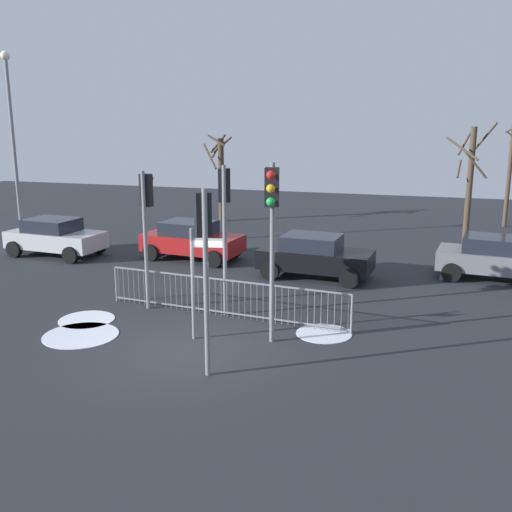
% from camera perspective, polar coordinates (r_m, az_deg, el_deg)
% --- Properties ---
extents(ground_plane, '(60.00, 60.00, 0.00)m').
position_cam_1_polar(ground_plane, '(14.22, -6.41, -8.96)').
color(ground_plane, '#26282D').
extents(traffic_light_rear_right, '(0.35, 0.56, 4.36)m').
position_cam_1_polar(traffic_light_rear_right, '(13.60, 1.54, 4.12)').
color(traffic_light_rear_right, slate).
rests_on(traffic_light_rear_right, ground).
extents(traffic_light_foreground_left, '(0.37, 0.55, 4.14)m').
position_cam_1_polar(traffic_light_foreground_left, '(15.88, -3.07, 4.87)').
color(traffic_light_foreground_left, slate).
rests_on(traffic_light_foreground_left, ground).
extents(traffic_light_mid_left, '(0.32, 0.57, 3.94)m').
position_cam_1_polar(traffic_light_mid_left, '(16.74, -10.55, 4.59)').
color(traffic_light_mid_left, slate).
rests_on(traffic_light_mid_left, ground).
extents(traffic_light_rear_left, '(0.44, 0.50, 4.00)m').
position_cam_1_polar(traffic_light_rear_left, '(12.08, -5.10, 1.62)').
color(traffic_light_rear_left, slate).
rests_on(traffic_light_rear_left, ground).
extents(direction_sign_post, '(0.78, 0.21, 2.79)m').
position_cam_1_polar(direction_sign_post, '(14.34, -5.90, -2.09)').
color(direction_sign_post, slate).
rests_on(direction_sign_post, ground).
extents(pedestrian_guard_railing, '(7.16, 0.80, 1.07)m').
position_cam_1_polar(pedestrian_guard_railing, '(16.17, -3.11, -4.01)').
color(pedestrian_guard_railing, slate).
rests_on(pedestrian_guard_railing, ground).
extents(car_grey_near, '(3.96, 2.27, 1.47)m').
position_cam_1_polar(car_grey_near, '(21.31, 22.22, -0.14)').
color(car_grey_near, slate).
rests_on(car_grey_near, ground).
extents(car_red_mid, '(3.96, 2.26, 1.47)m').
position_cam_1_polar(car_red_mid, '(22.75, -6.25, 1.59)').
color(car_red_mid, maroon).
rests_on(car_red_mid, ground).
extents(car_black_trailing, '(3.91, 2.15, 1.47)m').
position_cam_1_polar(car_black_trailing, '(20.10, 5.71, 0.04)').
color(car_black_trailing, black).
rests_on(car_black_trailing, ground).
extents(car_silver_far, '(3.92, 2.18, 1.47)m').
position_cam_1_polar(car_silver_far, '(24.53, -18.91, 1.81)').
color(car_silver_far, '#B2B5BA').
rests_on(car_silver_far, ground).
extents(street_lamp, '(0.36, 0.36, 7.83)m').
position_cam_1_polar(street_lamp, '(25.52, -22.54, 10.86)').
color(street_lamp, slate).
rests_on(street_lamp, ground).
extents(bare_tree_left, '(1.40, 1.60, 4.49)m').
position_cam_1_polar(bare_tree_left, '(30.88, -3.47, 7.84)').
color(bare_tree_left, '#473828').
rests_on(bare_tree_left, ground).
extents(bare_tree_centre, '(2.01, 2.02, 5.15)m').
position_cam_1_polar(bare_tree_centre, '(26.83, 20.00, 6.90)').
color(bare_tree_centre, '#473828').
rests_on(bare_tree_centre, ground).
extents(bare_tree_right, '(1.10, 1.20, 5.30)m').
position_cam_1_polar(bare_tree_right, '(31.71, 23.39, 7.54)').
color(bare_tree_right, '#473828').
rests_on(bare_tree_right, ground).
extents(snow_patch_kerb, '(1.89, 1.89, 0.01)m').
position_cam_1_polar(snow_patch_kerb, '(15.59, -16.64, -7.37)').
color(snow_patch_kerb, silver).
rests_on(snow_patch_kerb, ground).
extents(snow_patch_island, '(1.42, 1.42, 0.01)m').
position_cam_1_polar(snow_patch_island, '(15.16, 6.60, -7.48)').
color(snow_patch_island, silver).
rests_on(snow_patch_island, ground).
extents(snow_patch_verge, '(1.50, 1.50, 0.01)m').
position_cam_1_polar(snow_patch_verge, '(16.70, -16.10, -5.94)').
color(snow_patch_verge, white).
rests_on(snow_patch_verge, ground).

